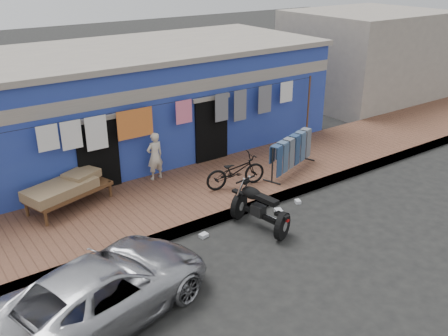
# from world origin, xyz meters

# --- Properties ---
(ground) EXTENTS (80.00, 80.00, 0.00)m
(ground) POSITION_xyz_m (0.00, 0.00, 0.00)
(ground) COLOR black
(ground) RESTS_ON ground
(sidewalk) EXTENTS (28.00, 3.00, 0.25)m
(sidewalk) POSITION_xyz_m (0.00, 3.00, 0.12)
(sidewalk) COLOR brown
(sidewalk) RESTS_ON ground
(curb) EXTENTS (28.00, 0.10, 0.25)m
(curb) POSITION_xyz_m (0.00, 1.55, 0.12)
(curb) COLOR gray
(curb) RESTS_ON ground
(building) EXTENTS (12.20, 5.20, 3.36)m
(building) POSITION_xyz_m (-0.00, 6.99, 1.69)
(building) COLOR #263997
(building) RESTS_ON ground
(neighbor_right) EXTENTS (6.00, 5.00, 3.80)m
(neighbor_right) POSITION_xyz_m (11.00, 7.00, 1.90)
(neighbor_right) COLOR #9E9384
(neighbor_right) RESTS_ON ground
(clothesline) EXTENTS (10.06, 0.06, 2.10)m
(clothesline) POSITION_xyz_m (0.02, 4.25, 1.82)
(clothesline) COLOR brown
(clothesline) RESTS_ON sidewalk
(car) EXTENTS (4.53, 2.93, 1.18)m
(car) POSITION_xyz_m (-4.04, -0.08, 0.59)
(car) COLOR silver
(car) RESTS_ON ground
(seated_person) EXTENTS (0.51, 0.36, 1.33)m
(seated_person) POSITION_xyz_m (-0.73, 4.20, 0.92)
(seated_person) COLOR beige
(seated_person) RESTS_ON sidewalk
(bicycle) EXTENTS (1.74, 0.89, 1.07)m
(bicycle) POSITION_xyz_m (0.75, 2.54, 0.79)
(bicycle) COLOR black
(bicycle) RESTS_ON sidewalk
(motorcycle) EXTENTS (1.10, 1.89, 1.11)m
(motorcycle) POSITION_xyz_m (0.17, 0.79, 0.56)
(motorcycle) COLOR black
(motorcycle) RESTS_ON ground
(charpoy) EXTENTS (2.70, 2.21, 0.72)m
(charpoy) POSITION_xyz_m (-3.21, 3.97, 0.61)
(charpoy) COLOR brown
(charpoy) RESTS_ON sidewalk
(jeans_rack) EXTENTS (2.44, 1.79, 1.04)m
(jeans_rack) POSITION_xyz_m (2.66, 2.49, 0.77)
(jeans_rack) COLOR black
(jeans_rack) RESTS_ON sidewalk
(litter_a) EXTENTS (0.21, 0.18, 0.08)m
(litter_a) POSITION_xyz_m (-1.14, 1.20, 0.04)
(litter_a) COLOR silver
(litter_a) RESTS_ON ground
(litter_b) EXTENTS (0.18, 0.21, 0.09)m
(litter_b) POSITION_xyz_m (1.77, 1.20, 0.04)
(litter_b) COLOR silver
(litter_b) RESTS_ON ground
(litter_c) EXTENTS (0.23, 0.25, 0.08)m
(litter_c) POSITION_xyz_m (1.03, 1.10, 0.04)
(litter_c) COLOR silver
(litter_c) RESTS_ON ground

